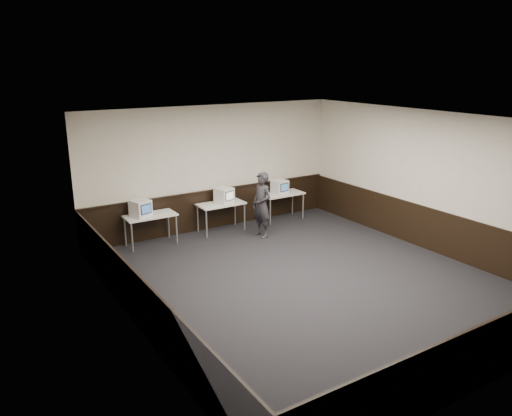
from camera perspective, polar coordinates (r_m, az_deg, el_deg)
The scene contains 18 objects.
floor at distance 10.19m, azimuth 5.78°, elevation -8.22°, with size 8.00×8.00×0.00m, color black.
ceiling at distance 9.32m, azimuth 6.34°, elevation 9.96°, with size 8.00×8.00×0.00m, color white.
back_wall at distance 12.92m, azimuth -4.93°, elevation 4.59°, with size 7.00×7.00×0.00m, color silver.
front_wall at distance 7.11m, azimuth 26.38°, elevation -7.09°, with size 7.00×7.00×0.00m, color silver.
left_wall at distance 8.05m, azimuth -14.06°, elevation -3.17°, with size 8.00×8.00×0.00m, color silver.
right_wall at distance 12.05m, azimuth 19.31°, elevation 2.86°, with size 8.00×8.00×0.00m, color silver.
wainscot_back at distance 13.17m, azimuth -4.78°, elevation -0.11°, with size 6.98×0.04×1.00m, color black.
wainscot_front at distance 7.60m, azimuth 25.17°, elevation -14.70°, with size 6.98×0.04×1.00m, color black.
wainscot_left at distance 8.48m, azimuth -13.41°, elevation -10.18°, with size 0.04×7.98×1.00m, color black.
wainscot_right at distance 12.32m, azimuth 18.78°, elevation -2.12°, with size 0.04×7.98×1.00m, color black.
wainscot_rail at distance 13.02m, azimuth -4.79°, elevation 2.06°, with size 6.98×0.06×0.04m, color black.
desk_left at distance 12.06m, azimuth -11.99°, elevation -1.09°, with size 1.20×0.60×0.75m.
desk_center at distance 12.80m, azimuth -4.01°, elevation 0.25°, with size 1.20×0.60×0.75m.
desk_right at distance 13.76m, azimuth 2.98°, elevation 1.42°, with size 1.20×0.60×0.75m.
emac_left at distance 11.92m, azimuth -13.06°, elevation -0.03°, with size 0.50×0.51×0.39m.
emac_center at distance 12.78m, azimuth -3.65°, elevation 1.47°, with size 0.48×0.49×0.39m.
emac_right at distance 13.68m, azimuth 2.73°, elevation 2.45°, with size 0.41×0.43×0.37m.
person at distance 12.33m, azimuth 0.67°, elevation 0.35°, with size 0.60×0.39×1.64m, color #27262C.
Camera 1 is at (-5.75, -7.27, 4.23)m, focal length 35.00 mm.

